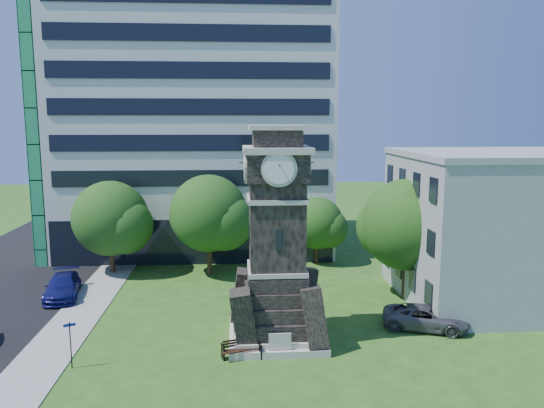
{
  "coord_description": "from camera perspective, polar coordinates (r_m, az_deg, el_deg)",
  "views": [
    {
      "loc": [
        0.81,
        -26.95,
        12.49
      ],
      "look_at": [
        2.99,
        5.68,
        7.32
      ],
      "focal_mm": 35.0,
      "sensor_mm": 36.0,
      "label": 1
    }
  ],
  "objects": [
    {
      "name": "ground",
      "position": [
        29.71,
        -5.22,
        -15.9
      ],
      "size": [
        160.0,
        160.0,
        0.0
      ],
      "primitive_type": "plane",
      "color": "#285017",
      "rests_on": "ground"
    },
    {
      "name": "sidewalk",
      "position": [
        35.81,
        -20.75,
        -11.98
      ],
      "size": [
        3.0,
        70.0,
        0.06
      ],
      "primitive_type": "cube",
      "color": "gray",
      "rests_on": "ground"
    },
    {
      "name": "clock_tower",
      "position": [
        29.91,
        0.49,
        -4.96
      ],
      "size": [
        5.4,
        5.4,
        12.22
      ],
      "color": "#B7AD9F",
      "rests_on": "ground"
    },
    {
      "name": "office_tall",
      "position": [
        52.97,
        -8.3,
        10.77
      ],
      "size": [
        26.2,
        15.11,
        28.6
      ],
      "color": "silver",
      "rests_on": "ground"
    },
    {
      "name": "office_low",
      "position": [
        40.51,
        24.5,
        -2.19
      ],
      "size": [
        15.2,
        12.2,
        10.4
      ],
      "color": "#A1A3A6",
      "rests_on": "ground"
    },
    {
      "name": "car_street_north",
      "position": [
        41.01,
        -21.61,
        -8.25
      ],
      "size": [
        3.13,
        5.7,
        1.56
      ],
      "primitive_type": "imported",
      "rotation": [
        0.0,
        0.0,
        0.18
      ],
      "color": "navy",
      "rests_on": "ground"
    },
    {
      "name": "car_east_lot",
      "position": [
        34.01,
        16.21,
        -11.65
      ],
      "size": [
        5.59,
        3.91,
        1.42
      ],
      "primitive_type": "imported",
      "rotation": [
        0.0,
        0.0,
        1.23
      ],
      "color": "#545359",
      "rests_on": "ground"
    },
    {
      "name": "park_bench",
      "position": [
        29.11,
        -3.32,
        -15.21
      ],
      "size": [
        2.06,
        0.55,
        1.07
      ],
      "rotation": [
        0.0,
        0.0,
        0.3
      ],
      "color": "black",
      "rests_on": "ground"
    },
    {
      "name": "street_sign",
      "position": [
        29.42,
        -20.87,
        -13.47
      ],
      "size": [
        0.59,
        0.06,
        2.46
      ],
      "rotation": [
        0.0,
        0.0,
        0.4
      ],
      "color": "black",
      "rests_on": "ground"
    },
    {
      "name": "tree_nw",
      "position": [
        45.26,
        -16.87,
        -1.71
      ],
      "size": [
        6.77,
        6.15,
        7.65
      ],
      "rotation": [
        0.0,
        0.0,
        0.35
      ],
      "color": "#332114",
      "rests_on": "ground"
    },
    {
      "name": "tree_nc",
      "position": [
        42.93,
        -6.71,
        -1.26
      ],
      "size": [
        6.87,
        6.24,
        8.22
      ],
      "rotation": [
        0.0,
        0.0,
        0.36
      ],
      "color": "#332114",
      "rests_on": "ground"
    },
    {
      "name": "tree_ne",
      "position": [
        46.69,
        4.91,
        -2.22
      ],
      "size": [
        5.09,
        4.63,
        5.9
      ],
      "rotation": [
        0.0,
        0.0,
        -0.27
      ],
      "color": "#332114",
      "rests_on": "ground"
    },
    {
      "name": "tree_east",
      "position": [
        38.06,
        14.43,
        -2.48
      ],
      "size": [
        7.02,
        6.39,
        8.52
      ],
      "rotation": [
        0.0,
        0.0,
        -0.12
      ],
      "color": "#332114",
      "rests_on": "ground"
    }
  ]
}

